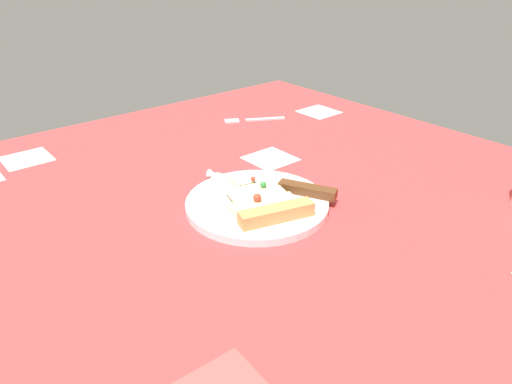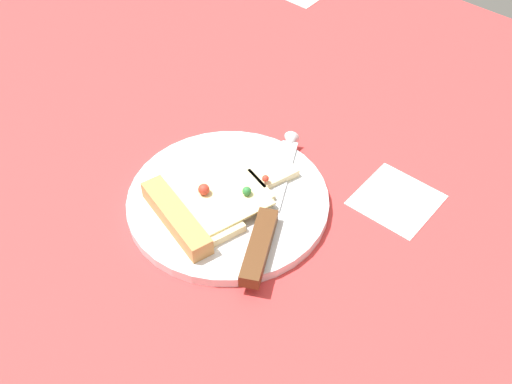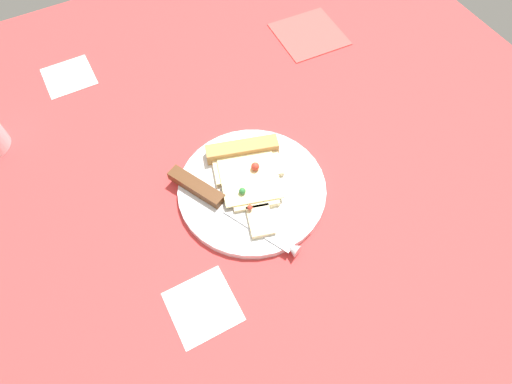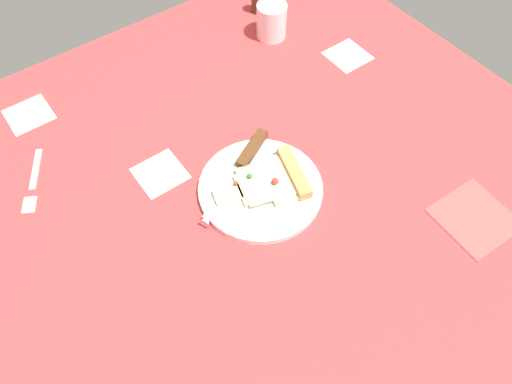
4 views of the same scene
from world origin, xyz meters
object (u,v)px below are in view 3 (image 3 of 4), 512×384
knife (219,202)px  plate (252,189)px  pizza_slice (249,171)px  napkin (309,34)px

knife → plate: bearing=155.6°
pizza_slice → knife: (-2.77, 6.61, -0.18)cm
napkin → plate: bearing=134.8°
plate → napkin: size_ratio=1.83×
pizza_slice → napkin: bearing=-120.6°
plate → pizza_slice: 2.99cm
pizza_slice → knife: size_ratio=0.85×
plate → knife: bearing=92.5°
plate → pizza_slice: size_ratio=1.26×
pizza_slice → napkin: 37.86cm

